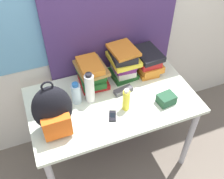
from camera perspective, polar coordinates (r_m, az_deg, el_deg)
wall_back at (r=2.07m, az=-4.87°, el=15.80°), size 6.00×0.06×2.50m
curtain_blue at (r=2.07m, az=0.10°, el=15.95°), size 1.09×0.04×2.50m
desk at (r=2.09m, az=0.00°, el=-3.85°), size 1.28×0.74×0.78m
backpack at (r=1.74m, az=-12.74°, el=-4.52°), size 0.26×0.21×0.43m
book_stack_left at (r=2.07m, az=-4.47°, el=3.45°), size 0.24×0.29×0.22m
book_stack_center at (r=2.12m, az=2.44°, el=5.97°), size 0.22×0.27×0.27m
book_stack_right at (r=2.23m, az=7.56°, el=6.24°), size 0.21×0.29×0.19m
water_bottle at (r=1.95m, az=-7.78°, el=-0.83°), size 0.07×0.07×0.19m
sports_bottle at (r=1.92m, az=-4.89°, el=0.32°), size 0.07×0.07×0.27m
sunscreen_bottle at (r=1.89m, az=3.10°, el=-2.28°), size 0.05×0.05×0.19m
cell_phone at (r=1.89m, az=0.13°, el=-5.78°), size 0.08×0.11×0.02m
sunglasses_case at (r=2.06m, az=2.47°, el=-0.23°), size 0.16×0.08×0.04m
camera_pouch at (r=2.00m, az=11.75°, el=-2.05°), size 0.14×0.12×0.08m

